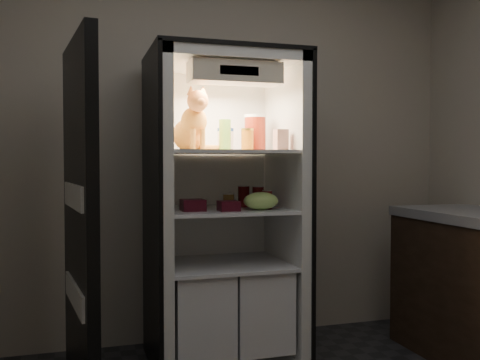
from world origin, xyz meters
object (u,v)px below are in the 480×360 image
at_px(grape_bag, 261,201).
at_px(berry_box_right, 229,206).
at_px(salsa_jar, 247,140).
at_px(cream_carton, 281,140).
at_px(mayo_tub, 225,140).
at_px(soda_can_c, 267,200).
at_px(refrigerator, 222,232).
at_px(soda_can_a, 244,196).
at_px(tabby_cat, 192,127).
at_px(condiment_jar, 229,200).
at_px(pepper_jar, 255,133).
at_px(parmesan_shaker, 225,135).
at_px(berry_box_left, 193,205).
at_px(soda_can_b, 258,197).

relative_size(grape_bag, berry_box_right, 1.83).
height_order(salsa_jar, cream_carton, salsa_jar).
distance_m(salsa_jar, berry_box_right, 0.46).
xyz_separation_m(mayo_tub, soda_can_c, (0.19, -0.23, -0.36)).
relative_size(salsa_jar, berry_box_right, 1.19).
distance_m(refrigerator, soda_can_a, 0.26).
bearing_deg(tabby_cat, condiment_jar, -17.06).
distance_m(mayo_tub, pepper_jar, 0.20).
bearing_deg(soda_can_c, berry_box_right, -169.33).
bearing_deg(soda_can_c, parmesan_shaker, 142.53).
distance_m(tabby_cat, berry_box_left, 0.48).
bearing_deg(tabby_cat, grape_bag, -37.08).
height_order(refrigerator, soda_can_a, refrigerator).
bearing_deg(salsa_jar, pepper_jar, 50.09).
relative_size(salsa_jar, pepper_jar, 0.59).
bearing_deg(soda_can_a, berry_box_right, -125.60).
bearing_deg(soda_can_c, tabby_cat, 159.33).
bearing_deg(mayo_tub, soda_can_b, -30.85).
relative_size(mayo_tub, grape_bag, 0.67).
xyz_separation_m(salsa_jar, berry_box_right, (-0.17, -0.18, -0.39)).
height_order(soda_can_c, grape_bag, soda_can_c).
bearing_deg(grape_bag, berry_box_left, 172.74).
height_order(pepper_jar, cream_carton, pepper_jar).
bearing_deg(parmesan_shaker, soda_can_b, -12.26).
height_order(salsa_jar, soda_can_a, salsa_jar).
bearing_deg(pepper_jar, grape_bag, -101.45).
distance_m(parmesan_shaker, soda_can_b, 0.43).
distance_m(cream_carton, berry_box_left, 0.64).
height_order(tabby_cat, cream_carton, tabby_cat).
height_order(pepper_jar, grape_bag, pepper_jar).
bearing_deg(cream_carton, salsa_jar, 130.25).
bearing_deg(soda_can_b, cream_carton, -64.00).
bearing_deg(refrigerator, grape_bag, -50.05).
bearing_deg(soda_can_b, condiment_jar, 178.22).
distance_m(pepper_jar, cream_carton, 0.29).
bearing_deg(soda_can_a, grape_bag, -80.41).
height_order(soda_can_a, soda_can_b, soda_can_a).
bearing_deg(condiment_jar, pepper_jar, 26.69).
distance_m(tabby_cat, berry_box_right, 0.54).
height_order(parmesan_shaker, condiment_jar, parmesan_shaker).
distance_m(pepper_jar, soda_can_b, 0.41).
relative_size(tabby_cat, salsa_jar, 2.80).
height_order(cream_carton, soda_can_a, cream_carton).
bearing_deg(salsa_jar, berry_box_left, -161.98).
bearing_deg(condiment_jar, grape_bag, -48.28).
height_order(condiment_jar, grape_bag, grape_bag).
distance_m(salsa_jar, soda_can_a, 0.36).
bearing_deg(mayo_tub, berry_box_right, -101.90).
relative_size(tabby_cat, soda_can_c, 3.40).
distance_m(soda_can_c, condiment_jar, 0.24).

